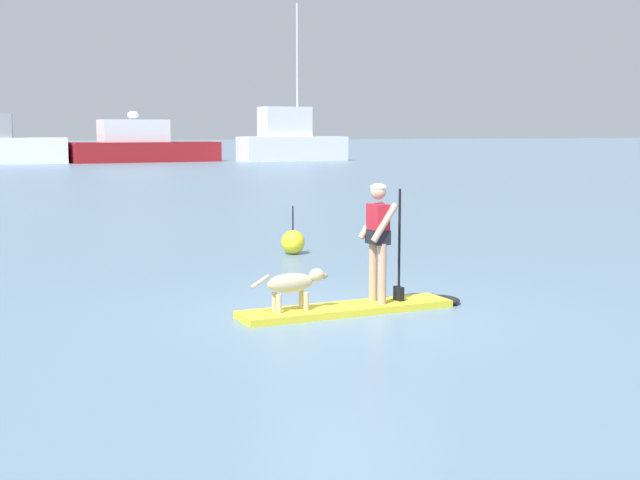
# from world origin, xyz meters

# --- Properties ---
(ground_plane) EXTENTS (400.00, 400.00, 0.00)m
(ground_plane) POSITION_xyz_m (0.00, 0.00, 0.00)
(ground_plane) COLOR slate
(paddleboard) EXTENTS (3.42, 0.89, 0.10)m
(paddleboard) POSITION_xyz_m (0.23, 0.02, 0.05)
(paddleboard) COLOR yellow
(paddleboard) RESTS_ON ground_plane
(person_paddler) EXTENTS (0.62, 0.50, 1.68)m
(person_paddler) POSITION_xyz_m (0.51, 0.04, 1.08)
(person_paddler) COLOR tan
(person_paddler) RESTS_ON paddleboard
(dog) EXTENTS (1.13, 0.27, 0.55)m
(dog) POSITION_xyz_m (-0.80, -0.06, 0.47)
(dog) COLOR #CCB78C
(dog) RESTS_ON paddleboard
(moored_boat_starboard) EXTENTS (11.65, 4.47, 3.93)m
(moored_boat_starboard) POSITION_xyz_m (7.42, 58.00, 1.24)
(moored_boat_starboard) COLOR maroon
(moored_boat_starboard) RESTS_ON ground_plane
(moored_boat_outer) EXTENTS (8.89, 3.58, 12.44)m
(moored_boat_outer) POSITION_xyz_m (18.91, 55.70, 1.64)
(moored_boat_outer) COLOR white
(moored_boat_outer) RESTS_ON ground_plane
(marker_buoy) EXTENTS (0.49, 0.49, 0.99)m
(marker_buoy) POSITION_xyz_m (1.25, 5.69, 0.25)
(marker_buoy) COLOR yellow
(marker_buoy) RESTS_ON ground_plane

